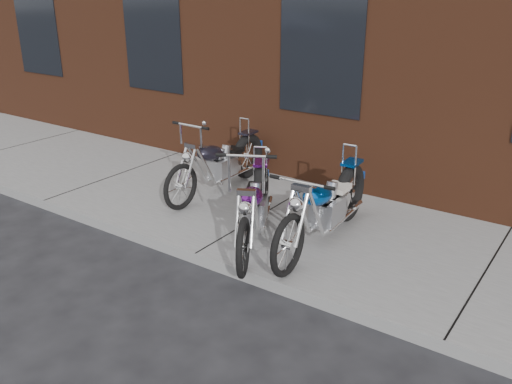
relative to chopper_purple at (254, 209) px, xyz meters
The scene contains 5 objects.
ground 0.99m from the chopper_purple, 118.00° to the right, with size 120.00×120.00×0.00m, color black.
sidewalk 1.01m from the chopper_purple, 115.37° to the left, with size 22.00×3.00×0.15m, color gray.
chopper_purple is the anchor object (origin of this frame).
chopper_blue 0.88m from the chopper_purple, 30.63° to the left, with size 0.62×2.53×1.10m.
chopper_third 1.83m from the chopper_purple, 141.99° to the left, with size 0.58×2.37×1.20m.
Camera 1 is at (3.94, -4.38, 3.21)m, focal length 38.00 mm.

